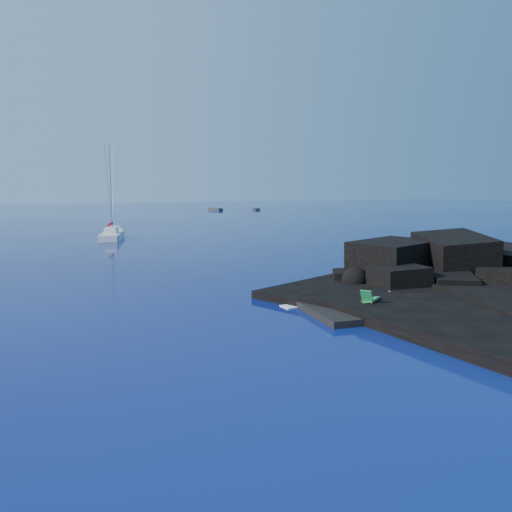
{
  "coord_description": "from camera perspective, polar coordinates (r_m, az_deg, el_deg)",
  "views": [
    {
      "loc": [
        -12.71,
        -21.28,
        6.63
      ],
      "look_at": [
        1.03,
        9.29,
        2.0
      ],
      "focal_mm": 35.0,
      "sensor_mm": 36.0,
      "label": 1
    }
  ],
  "objects": [
    {
      "name": "deck_chair",
      "position": [
        27.26,
        12.99,
        -4.46
      ],
      "size": [
        1.73,
        1.51,
        1.11
      ],
      "primitive_type": null,
      "rotation": [
        0.0,
        0.0,
        0.61
      ],
      "color": "#1A773D",
      "rests_on": "beach"
    },
    {
      "name": "sunbather",
      "position": [
        29.67,
        14.44,
        -4.25
      ],
      "size": [
        1.73,
        0.91,
        0.27
      ],
      "primitive_type": null,
      "rotation": [
        0.0,
        0.0,
        0.27
      ],
      "color": "#E6B279",
      "rests_on": "towel"
    },
    {
      "name": "marker_cone",
      "position": [
        27.44,
        13.5,
        -5.02
      ],
      "size": [
        0.36,
        0.36,
        0.52
      ],
      "primitive_type": "cone",
      "rotation": [
        0.0,
        0.0,
        -0.04
      ],
      "color": "orange",
      "rests_on": "beach"
    },
    {
      "name": "ground",
      "position": [
        25.66,
        6.47,
        -7.16
      ],
      "size": [
        400.0,
        400.0,
        0.0
      ],
      "primitive_type": "plane",
      "color": "#04063B",
      "rests_on": "ground"
    },
    {
      "name": "distant_boat_a",
      "position": [
        145.16,
        -4.66,
        5.22
      ],
      "size": [
        3.12,
        5.17,
        0.66
      ],
      "primitive_type": "cube",
      "rotation": [
        0.0,
        0.0,
        0.35
      ],
      "color": "#2B2B30",
      "rests_on": "ground"
    },
    {
      "name": "distant_boat_b",
      "position": [
        146.81,
        0.03,
        5.28
      ],
      "size": [
        2.09,
        4.37,
        0.56
      ],
      "primitive_type": "cube",
      "rotation": [
        0.0,
        0.0,
        -0.19
      ],
      "color": "black",
      "rests_on": "ground"
    },
    {
      "name": "towel",
      "position": [
        29.7,
        14.43,
        -4.55
      ],
      "size": [
        1.91,
        1.26,
        0.05
      ],
      "primitive_type": "cube",
      "rotation": [
        0.0,
        0.0,
        0.27
      ],
      "color": "white",
      "rests_on": "beach"
    },
    {
      "name": "sailboat",
      "position": [
        67.05,
        -16.12,
        1.88
      ],
      "size": [
        5.27,
        11.82,
        12.14
      ],
      "primitive_type": null,
      "rotation": [
        0.0,
        0.0,
        -0.25
      ],
      "color": "silver",
      "rests_on": "ground"
    },
    {
      "name": "headland",
      "position": [
        35.98,
        22.07,
        -3.34
      ],
      "size": [
        24.0,
        24.0,
        3.6
      ],
      "primitive_type": null,
      "color": "black",
      "rests_on": "ground"
    },
    {
      "name": "surf_foam",
      "position": [
        32.37,
        9.59,
        -4.06
      ],
      "size": [
        10.0,
        8.0,
        0.06
      ],
      "primitive_type": null,
      "color": "white",
      "rests_on": "ground"
    },
    {
      "name": "beach",
      "position": [
        28.54,
        13.79,
        -5.8
      ],
      "size": [
        9.08,
        6.86,
        0.7
      ],
      "primitive_type": "cube",
      "rotation": [
        0.0,
        0.0,
        -0.1
      ],
      "color": "black",
      "rests_on": "ground"
    }
  ]
}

